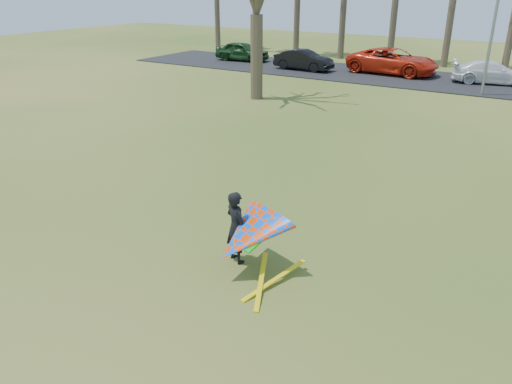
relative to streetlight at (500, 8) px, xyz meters
The scene contains 8 objects.
ground 22.55m from the streetlight, 95.61° to the right, with size 100.00×100.00×0.00m, color #245111.
parking_strip 5.77m from the streetlight, 125.75° to the left, with size 46.00×7.00×0.06m, color black.
streetlight is the anchor object (origin of this frame).
car_0 18.65m from the streetlight, 168.90° to the left, with size 1.66×4.14×1.41m, color #173B19.
car_1 12.77m from the streetlight, 169.80° to the left, with size 1.43×4.09×1.35m, color black.
car_2 8.27m from the streetlight, 148.69° to the left, with size 2.71×5.89×1.64m, color red.
car_3 5.26m from the streetlight, 94.22° to the left, with size 1.81×4.46×1.29m, color white.
kite_flyer 21.91m from the streetlight, 93.82° to the right, with size 2.13×2.39×2.02m.
Camera 1 is at (5.75, -7.31, 5.75)m, focal length 35.00 mm.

